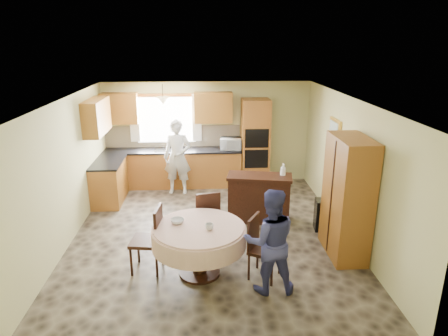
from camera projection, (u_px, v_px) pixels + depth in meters
name	position (u px, v px, depth m)	size (l,w,h in m)	color
floor	(211.00, 236.00, 7.38)	(5.00, 6.00, 0.01)	#70624E
ceiling	(209.00, 100.00, 6.60)	(5.00, 6.00, 0.01)	white
wall_back	(207.00, 133.00, 9.84)	(5.00, 0.02, 2.50)	#C1BF7C
wall_front	(216.00, 263.00, 4.14)	(5.00, 0.02, 2.50)	#C1BF7C
wall_left	(65.00, 174.00, 6.86)	(0.02, 6.00, 2.50)	#C1BF7C
wall_right	(350.00, 169.00, 7.12)	(0.02, 6.00, 2.50)	#C1BF7C
window	(166.00, 120.00, 9.66)	(1.40, 0.03, 1.10)	white
curtain_left	(134.00, 118.00, 9.56)	(0.22, 0.02, 1.15)	white
curtain_right	(197.00, 118.00, 9.64)	(0.22, 0.02, 1.15)	white
base_cab_back	(173.00, 169.00, 9.76)	(3.30, 0.60, 0.88)	#BE7032
counter_back	(172.00, 150.00, 9.62)	(3.30, 0.64, 0.04)	black
base_cab_left	(109.00, 182.00, 8.84)	(0.60, 1.20, 0.88)	#BE7032
counter_left	(107.00, 162.00, 8.69)	(0.64, 1.20, 0.04)	black
backsplash	(173.00, 136.00, 9.81)	(3.30, 0.02, 0.55)	beige
wall_cab_left	(120.00, 108.00, 9.37)	(0.85, 0.33, 0.72)	#AE6F2B
wall_cab_right	(213.00, 107.00, 9.49)	(0.90, 0.33, 0.72)	#AE6F2B
wall_cab_side	(97.00, 117.00, 8.37)	(0.33, 1.20, 0.72)	#AE6F2B
oven_tower	(255.00, 143.00, 9.66)	(0.66, 0.62, 2.12)	#BE7032
oven_upper	(257.00, 138.00, 9.31)	(0.56, 0.01, 0.45)	black
oven_lower	(256.00, 159.00, 9.46)	(0.56, 0.01, 0.45)	black
pendant	(163.00, 101.00, 9.04)	(0.36, 0.36, 0.18)	beige
sideboard	(259.00, 199.00, 7.88)	(1.24, 0.51, 0.89)	#34180E
space_heater	(327.00, 215.00, 7.53)	(0.44, 0.31, 0.60)	black
cupboard	(347.00, 198.00, 6.48)	(0.53, 1.05, 2.01)	#BE7032
dining_table	(199.00, 237.00, 5.99)	(1.42, 1.42, 0.81)	#34180E
chair_left	(151.00, 236.00, 6.12)	(0.51, 0.51, 1.06)	#34180E
chair_back	(207.00, 216.00, 6.86)	(0.53, 0.53, 1.03)	#34180E
chair_right	(260.00, 244.00, 5.98)	(0.57, 0.57, 0.97)	#34180E
framed_picture	(335.00, 131.00, 7.80)	(0.06, 0.59, 0.49)	gold
microwave	(231.00, 144.00, 9.59)	(0.51, 0.35, 0.28)	silver
person_sink	(178.00, 157.00, 9.19)	(0.64, 0.42, 1.74)	silver
person_dining	(270.00, 241.00, 5.57)	(0.76, 0.59, 1.55)	navy
bowl_sideboard	(245.00, 177.00, 7.72)	(0.20, 0.20, 0.05)	#B2B2B2
bottle_sideboard	(283.00, 171.00, 7.72)	(0.11, 0.11, 0.29)	silver
cup_table	(209.00, 227.00, 5.82)	(0.12, 0.12, 0.09)	#B2B2B2
bowl_table	(177.00, 221.00, 6.04)	(0.21, 0.21, 0.06)	#B2B2B2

